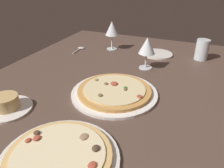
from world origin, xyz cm
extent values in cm
cube|color=brown|center=(0.00, 0.00, 2.00)|extent=(150.00, 110.00, 4.00)
cylinder|color=white|center=(-4.18, -3.72, 4.50)|extent=(32.74, 32.74, 1.00)
cylinder|color=#C68C47|center=(-4.18, -3.72, 5.60)|extent=(27.87, 27.87, 1.20)
cylinder|color=beige|center=(-4.18, -3.72, 6.40)|extent=(23.51, 23.51, 0.40)
ellipsoid|color=#387033|center=(-2.76, -7.55, 6.95)|extent=(1.65, 1.32, 0.70)
ellipsoid|color=#AD4733|center=(-1.27, -2.37, 6.94)|extent=(3.10, 2.86, 0.69)
ellipsoid|color=#AD4733|center=(-6.51, -14.17, 6.81)|extent=(2.24, 2.02, 0.42)
ellipsoid|color=#937556|center=(-0.79, 5.53, 6.84)|extent=(1.81, 1.65, 0.48)
ellipsoid|color=brown|center=(-3.78, -7.85, 6.90)|extent=(1.74, 1.41, 0.61)
ellipsoid|color=brown|center=(-11.23, -1.08, 6.93)|extent=(1.82, 1.72, 0.65)
ellipsoid|color=brown|center=(-2.40, 0.58, 6.85)|extent=(1.90, 1.69, 0.51)
cylinder|color=silver|center=(-39.71, -3.30, 4.50)|extent=(30.46, 30.46, 1.00)
cylinder|color=tan|center=(-39.71, -3.30, 5.60)|extent=(26.62, 26.62, 1.20)
cylinder|color=beige|center=(-39.71, -3.30, 6.40)|extent=(23.27, 23.27, 0.40)
ellipsoid|color=#937556|center=(-32.23, -6.23, 6.82)|extent=(2.82, 2.22, 0.45)
ellipsoid|color=#4C3828|center=(-34.95, -11.14, 6.99)|extent=(2.33, 1.90, 0.79)
ellipsoid|color=#AD4733|center=(-39.19, 6.56, 6.88)|extent=(1.81, 1.36, 0.56)
ellipsoid|color=#4C3828|center=(-35.99, 6.35, 6.99)|extent=(1.79, 1.76, 0.79)
ellipsoid|color=#AD4733|center=(-40.00, -12.76, 6.88)|extent=(2.53, 2.00, 0.56)
ellipsoid|color=#AD4733|center=(-37.62, 4.98, 6.97)|extent=(2.29, 1.89, 0.74)
cylinder|color=silver|center=(-27.71, 26.06, 4.40)|extent=(16.59, 16.59, 0.80)
cylinder|color=tan|center=(-27.71, 26.06, 7.03)|extent=(8.52, 8.52, 4.46)
cylinder|color=silver|center=(43.52, 17.22, 4.20)|extent=(6.11, 6.11, 0.40)
cylinder|color=silver|center=(43.52, 17.22, 8.42)|extent=(0.80, 0.80, 8.05)
cone|color=silver|center=(43.52, 17.22, 16.36)|extent=(7.56, 7.56, 7.82)
cylinder|color=silver|center=(24.33, -8.25, 4.20)|extent=(6.19, 6.19, 0.40)
cylinder|color=silver|center=(24.33, -8.25, 7.95)|extent=(0.80, 0.80, 7.10)
cone|color=silver|center=(24.33, -8.25, 15.28)|extent=(7.75, 7.75, 7.56)
cone|color=maroon|center=(24.33, -8.25, 12.70)|extent=(2.21, 2.21, 2.40)
cylinder|color=silver|center=(46.66, -31.96, 9.26)|extent=(6.67, 6.67, 10.51)
cylinder|color=silver|center=(46.66, -31.96, 7.23)|extent=(6.14, 6.14, 6.46)
cylinder|color=silver|center=(44.43, -9.88, 4.45)|extent=(16.07, 16.07, 0.90)
ellipsoid|color=silver|center=(37.15, 34.39, 4.50)|extent=(2.86, 4.04, 1.00)
cylinder|color=silver|center=(32.38, 34.32, 4.35)|extent=(9.55, 0.85, 0.70)
camera|label=1|loc=(-70.76, -30.53, 46.92)|focal=35.04mm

